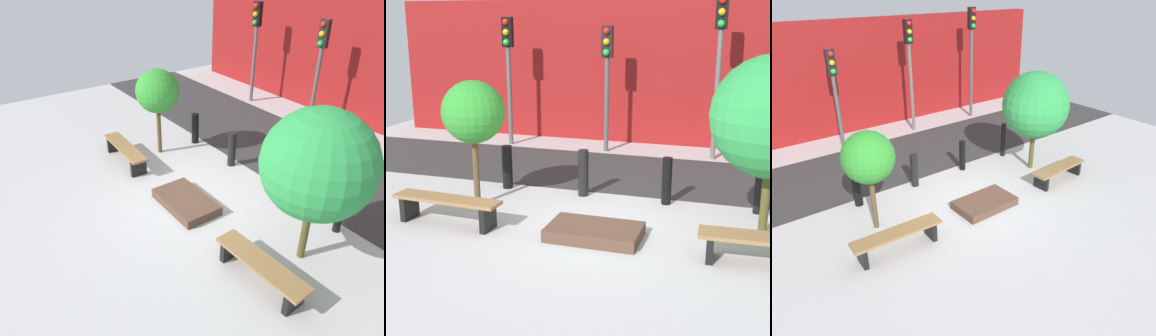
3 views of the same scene
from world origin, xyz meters
TOP-DOWN VIEW (x-y plane):
  - ground_plane at (0.00, 0.00)m, footprint 18.00×18.00m
  - road_strip at (0.00, 3.53)m, footprint 18.00×3.20m
  - building_facade at (0.00, 6.89)m, footprint 16.20×0.50m
  - bench_left at (-2.52, -0.50)m, footprint 1.92×0.49m
  - bench_right at (2.52, -0.50)m, footprint 1.82×0.52m
  - planter_bed at (0.00, -0.30)m, footprint 1.46×0.89m
  - tree_behind_left_bench at (-2.52, 0.54)m, footprint 1.13×1.13m
  - tree_behind_right_bench at (2.52, 0.54)m, footprint 1.87×1.87m
  - bollard_far_left at (-2.44, 1.68)m, footprint 0.21×0.21m
  - bollard_left at (-0.81, 1.68)m, footprint 0.20×0.20m
  - bollard_center at (0.81, 1.68)m, footprint 0.18×0.18m
  - bollard_right at (2.44, 1.68)m, footprint 0.15×0.15m
  - traffic_light_mid_west at (-1.37, 5.41)m, footprint 0.28×0.27m
  - traffic_light_mid_east at (1.37, 5.41)m, footprint 0.28×0.27m
  - traffic_light_east at (4.11, 5.41)m, footprint 0.28×0.27m

SIDE VIEW (x-z plane):
  - ground_plane at x=0.00m, z-range 0.00..0.00m
  - road_strip at x=0.00m, z-range 0.00..0.01m
  - planter_bed at x=0.00m, z-range 0.00..0.20m
  - bench_right at x=2.52m, z-range 0.10..0.53m
  - bench_left at x=-2.52m, z-range 0.11..0.58m
  - bollard_far_left at x=-2.44m, z-range 0.00..0.89m
  - bollard_center at x=0.81m, z-range 0.00..0.90m
  - bollard_left at x=-0.81m, z-range 0.00..0.92m
  - bollard_right at x=2.44m, z-range 0.00..1.07m
  - tree_behind_left_bench at x=-2.52m, z-range 0.58..2.89m
  - tree_behind_right_bench at x=2.52m, z-range 0.49..3.36m
  - building_facade at x=0.00m, z-range 0.00..3.90m
  - traffic_light_mid_west at x=-1.37m, z-range 0.63..3.84m
  - traffic_light_mid_east at x=1.37m, z-range 0.73..4.64m
  - traffic_light_east at x=4.11m, z-range 0.77..4.95m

